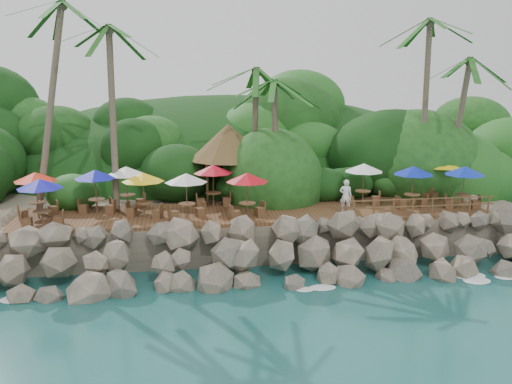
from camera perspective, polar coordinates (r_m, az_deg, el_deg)
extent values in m
plane|color=#19514F|center=(25.07, 2.00, -10.53)|extent=(140.00, 140.00, 0.00)
cube|color=gray|center=(39.91, -2.06, -0.28)|extent=(32.00, 25.20, 2.10)
ellipsoid|color=#143811|center=(47.43, -3.04, 0.42)|extent=(44.80, 28.00, 15.40)
cube|color=brown|center=(29.99, 0.00, -2.24)|extent=(26.00, 5.00, 0.20)
ellipsoid|color=white|center=(26.18, -25.45, -10.69)|extent=(1.20, 0.80, 0.06)
ellipsoid|color=white|center=(25.45, -18.88, -10.79)|extent=(1.20, 0.80, 0.06)
ellipsoid|color=white|center=(25.05, -12.00, -10.75)|extent=(1.20, 0.80, 0.06)
ellipsoid|color=white|center=(25.01, -5.02, -10.55)|extent=(1.20, 0.80, 0.06)
ellipsoid|color=white|center=(25.33, 1.88, -10.21)|extent=(1.20, 0.80, 0.06)
ellipsoid|color=white|center=(25.99, 8.50, -9.74)|extent=(1.20, 0.80, 0.06)
ellipsoid|color=white|center=(26.97, 14.70, -9.19)|extent=(1.20, 0.80, 0.06)
ellipsoid|color=white|center=(28.24, 20.38, -8.58)|extent=(1.20, 0.80, 0.06)
ellipsoid|color=white|center=(29.76, 25.51, -7.97)|extent=(1.20, 0.80, 0.06)
cylinder|color=brown|center=(31.03, -15.09, 7.60)|extent=(0.45, 2.02, 10.15)
ellipsoid|color=#23601E|center=(31.07, -15.63, 17.03)|extent=(6.00, 6.00, 2.40)
cylinder|color=brown|center=(32.14, -21.15, 8.64)|extent=(2.08, 2.81, 11.42)
cylinder|color=brown|center=(32.79, -0.12, 6.18)|extent=(0.61, 0.84, 7.89)
ellipsoid|color=#23601E|center=(32.61, -0.13, 13.08)|extent=(6.00, 6.00, 2.40)
cylinder|color=brown|center=(32.03, 2.09, 5.39)|extent=(0.76, 0.76, 7.17)
ellipsoid|color=#23601E|center=(31.80, 2.14, 11.81)|extent=(6.00, 6.00, 2.40)
cylinder|color=brown|center=(35.11, 17.66, 8.49)|extent=(0.98, 1.78, 10.85)
ellipsoid|color=#23601E|center=(35.23, 18.26, 17.36)|extent=(6.00, 6.00, 2.40)
cylinder|color=brown|center=(35.96, 20.82, 6.44)|extent=(0.91, 1.32, 8.50)
ellipsoid|color=#23601E|center=(35.84, 21.35, 13.21)|extent=(6.00, 6.00, 2.40)
cylinder|color=brown|center=(31.81, -5.23, 0.95)|extent=(0.16, 0.16, 2.40)
cylinder|color=brown|center=(32.08, -0.23, 1.10)|extent=(0.16, 0.16, 2.40)
cylinder|color=brown|center=(34.56, -5.49, 1.85)|extent=(0.16, 0.16, 2.40)
cylinder|color=brown|center=(34.80, -0.88, 1.98)|extent=(0.16, 0.16, 2.40)
cone|color=brown|center=(32.93, -3.00, 5.42)|extent=(4.87, 4.87, 2.20)
cylinder|color=brown|center=(32.68, 21.23, -0.97)|extent=(0.09, 0.09, 0.80)
cylinder|color=brown|center=(32.60, 21.29, -0.27)|extent=(0.91, 0.91, 0.05)
cylinder|color=brown|center=(32.52, 21.34, 0.38)|extent=(0.05, 0.05, 2.37)
cone|color=#0D26AD|center=(32.34, 21.48, 2.16)|extent=(2.27, 2.27, 0.49)
cube|color=brown|center=(32.49, 19.95, -1.22)|extent=(0.53, 0.53, 0.50)
cube|color=brown|center=(32.96, 22.46, -1.23)|extent=(0.53, 0.53, 0.50)
cylinder|color=brown|center=(28.87, -21.88, -2.70)|extent=(0.09, 0.09, 0.80)
cylinder|color=brown|center=(28.77, -21.95, -1.91)|extent=(0.91, 0.91, 0.05)
cylinder|color=brown|center=(28.69, -22.01, -1.18)|extent=(0.05, 0.05, 2.37)
cone|color=#0D0DAD|center=(28.48, -22.17, 0.83)|extent=(2.27, 2.27, 0.49)
cube|color=brown|center=(29.04, -23.33, -3.04)|extent=(0.48, 0.48, 0.50)
cube|color=brown|center=(28.78, -20.38, -2.93)|extent=(0.48, 0.48, 0.50)
cylinder|color=brown|center=(31.28, -13.59, -1.04)|extent=(0.09, 0.09, 0.80)
cylinder|color=brown|center=(31.19, -13.63, -0.31)|extent=(0.91, 0.91, 0.05)
cylinder|color=brown|center=(31.11, -13.66, 0.37)|extent=(0.05, 0.05, 2.37)
cone|color=white|center=(30.92, -13.76, 2.23)|extent=(2.27, 2.27, 0.49)
cube|color=brown|center=(31.12, -14.91, -1.47)|extent=(0.59, 0.59, 0.50)
cube|color=brown|center=(31.53, -12.27, -1.16)|extent=(0.59, 0.59, 0.50)
cylinder|color=brown|center=(28.55, -7.40, -2.06)|extent=(0.09, 0.09, 0.80)
cylinder|color=brown|center=(28.45, -7.42, -1.26)|extent=(0.91, 0.91, 0.05)
cylinder|color=brown|center=(28.36, -7.44, -0.52)|extent=(0.05, 0.05, 2.37)
cone|color=silver|center=(28.16, -7.50, 1.52)|extent=(2.27, 2.27, 0.49)
cube|color=brown|center=(28.34, -8.82, -2.52)|extent=(0.58, 0.58, 0.50)
cube|color=brown|center=(28.84, -5.98, -2.18)|extent=(0.58, 0.58, 0.50)
cylinder|color=brown|center=(31.79, 16.34, -0.98)|extent=(0.09, 0.09, 0.80)
cylinder|color=brown|center=(31.70, 16.38, -0.26)|extent=(0.91, 0.91, 0.05)
cylinder|color=brown|center=(31.62, 16.42, 0.40)|extent=(0.05, 0.05, 2.37)
cone|color=#0C22A8|center=(31.44, 16.53, 2.23)|extent=(2.27, 2.27, 0.49)
cube|color=brown|center=(31.35, 15.25, -1.38)|extent=(0.56, 0.56, 0.50)
cube|color=brown|center=(32.30, 17.36, -1.12)|extent=(0.56, 0.56, 0.50)
cylinder|color=brown|center=(34.86, 19.21, -0.03)|extent=(0.09, 0.09, 0.80)
cylinder|color=brown|center=(34.78, 19.25, 0.63)|extent=(0.91, 0.91, 0.05)
cylinder|color=brown|center=(34.71, 19.30, 1.24)|extent=(0.05, 0.05, 2.37)
cone|color=yellow|center=(34.54, 19.42, 2.90)|extent=(2.27, 2.27, 0.49)
cube|color=brown|center=(34.32, 18.39, -0.42)|extent=(0.60, 0.60, 0.50)
cube|color=brown|center=(35.47, 19.97, -0.14)|extent=(0.60, 0.60, 0.50)
cylinder|color=brown|center=(30.63, -16.67, -1.49)|extent=(0.09, 0.09, 0.80)
cylinder|color=brown|center=(30.54, -16.71, -0.75)|extent=(0.91, 0.91, 0.05)
cylinder|color=brown|center=(30.46, -16.76, -0.06)|extent=(0.05, 0.05, 2.37)
cone|color=#0D12AD|center=(30.27, -16.88, 1.84)|extent=(2.27, 2.27, 0.49)
cube|color=brown|center=(30.93, -17.97, -1.74)|extent=(0.53, 0.53, 0.50)
cube|color=brown|center=(30.43, -15.31, -1.80)|extent=(0.53, 0.53, 0.50)
cylinder|color=brown|center=(32.07, 11.35, -0.61)|extent=(0.09, 0.09, 0.80)
cylinder|color=brown|center=(31.99, 11.38, 0.11)|extent=(0.91, 0.91, 0.05)
cylinder|color=brown|center=(31.91, 11.41, 0.77)|extent=(0.05, 0.05, 2.37)
cone|color=white|center=(31.73, 11.49, 2.58)|extent=(2.27, 2.27, 0.49)
cube|color=brown|center=(32.02, 10.00, -0.85)|extent=(0.54, 0.54, 0.50)
cube|color=brown|center=(32.21, 12.68, -0.89)|extent=(0.54, 0.54, 0.50)
cylinder|color=brown|center=(31.06, -4.58, -0.82)|extent=(0.09, 0.09, 0.80)
cylinder|color=brown|center=(30.97, -4.59, -0.09)|extent=(0.91, 0.91, 0.05)
cylinder|color=brown|center=(30.89, -4.60, 0.60)|extent=(0.05, 0.05, 2.37)
cone|color=red|center=(30.70, -4.63, 2.47)|extent=(2.27, 2.27, 0.49)
cube|color=brown|center=(31.02, -5.96, -1.16)|extent=(0.48, 0.48, 0.50)
cube|color=brown|center=(31.19, -3.20, -1.03)|extent=(0.48, 0.48, 0.50)
cylinder|color=brown|center=(28.45, -0.94, -2.00)|extent=(0.09, 0.09, 0.80)
cylinder|color=brown|center=(28.35, -0.94, -1.20)|extent=(0.91, 0.91, 0.05)
cylinder|color=brown|center=(28.27, -0.94, -0.46)|extent=(0.05, 0.05, 2.37)
cone|color=red|center=(28.06, -0.95, 1.58)|extent=(2.27, 2.27, 0.49)
cube|color=brown|center=(28.14, -2.28, -2.49)|extent=(0.59, 0.59, 0.50)
cube|color=brown|center=(28.85, 0.38, -2.11)|extent=(0.59, 0.59, 0.50)
cylinder|color=brown|center=(29.17, -11.86, -1.91)|extent=(0.09, 0.09, 0.80)
cylinder|color=brown|center=(29.08, -11.90, -1.13)|extent=(0.91, 0.91, 0.05)
cylinder|color=brown|center=(29.00, -11.93, -0.40)|extent=(0.05, 0.05, 2.37)
cone|color=yellow|center=(28.79, -12.02, 1.59)|extent=(2.27, 2.27, 0.49)
cube|color=brown|center=(29.55, -13.16, -2.09)|extent=(0.59, 0.59, 0.50)
cube|color=brown|center=(28.89, -10.51, -2.30)|extent=(0.59, 0.59, 0.50)
cylinder|color=brown|center=(30.94, -22.31, -1.77)|extent=(0.09, 0.09, 0.80)
cylinder|color=brown|center=(30.85, -22.37, -1.03)|extent=(0.91, 0.91, 0.05)
cylinder|color=brown|center=(30.77, -22.43, -0.35)|extent=(0.05, 0.05, 2.37)
cone|color=red|center=(30.58, -22.58, 1.52)|extent=(2.27, 2.27, 0.49)
cube|color=brown|center=(30.88, -23.67, -2.20)|extent=(0.59, 0.59, 0.50)
cube|color=brown|center=(31.08, -20.91, -1.89)|extent=(0.59, 0.59, 0.50)
cylinder|color=brown|center=(28.75, 10.48, -1.85)|extent=(0.10, 0.10, 1.00)
cylinder|color=brown|center=(29.12, 12.53, -1.76)|extent=(0.10, 0.10, 1.00)
cylinder|color=brown|center=(29.53, 14.53, -1.67)|extent=(0.10, 0.10, 1.00)
cylinder|color=brown|center=(29.96, 16.47, -1.58)|extent=(0.10, 0.10, 1.00)
cylinder|color=brown|center=(30.44, 18.35, -1.50)|extent=(0.10, 0.10, 1.00)
cylinder|color=brown|center=(30.94, 20.18, -1.41)|extent=(0.10, 0.10, 1.00)
cylinder|color=brown|center=(31.47, 21.94, -1.33)|extent=(0.10, 0.10, 1.00)
cylinder|color=brown|center=(32.04, 23.64, -1.24)|extent=(0.10, 0.10, 1.00)
cube|color=brown|center=(30.10, 17.47, -0.71)|extent=(8.30, 0.06, 0.06)
cube|color=brown|center=(30.18, 17.42, -1.45)|extent=(8.30, 0.06, 0.06)
imported|color=white|center=(29.87, 9.59, -0.43)|extent=(0.79, 0.63, 1.87)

